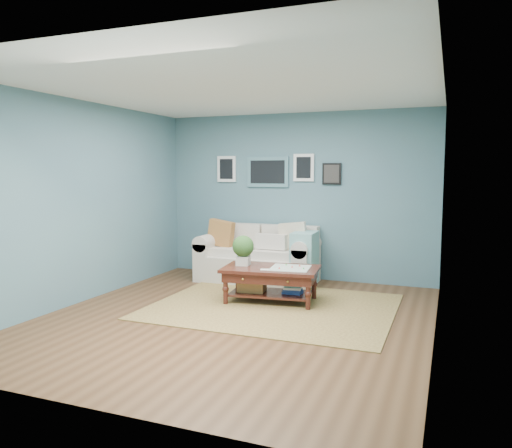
% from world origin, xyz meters
% --- Properties ---
extents(room_shell, '(5.00, 5.02, 2.70)m').
position_xyz_m(room_shell, '(-0.01, 0.06, 1.36)').
color(room_shell, brown).
rests_on(room_shell, ground).
extents(area_rug, '(3.06, 2.45, 0.01)m').
position_xyz_m(area_rug, '(0.25, 0.65, 0.01)').
color(area_rug, brown).
rests_on(area_rug, ground).
extents(loveseat, '(1.93, 0.88, 0.99)m').
position_xyz_m(loveseat, '(-0.41, 2.03, 0.40)').
color(loveseat, beige).
rests_on(loveseat, ground).
extents(coffee_table, '(1.35, 0.89, 0.89)m').
position_xyz_m(coffee_table, '(0.07, 0.87, 0.39)').
color(coffee_table, black).
rests_on(coffee_table, ground).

